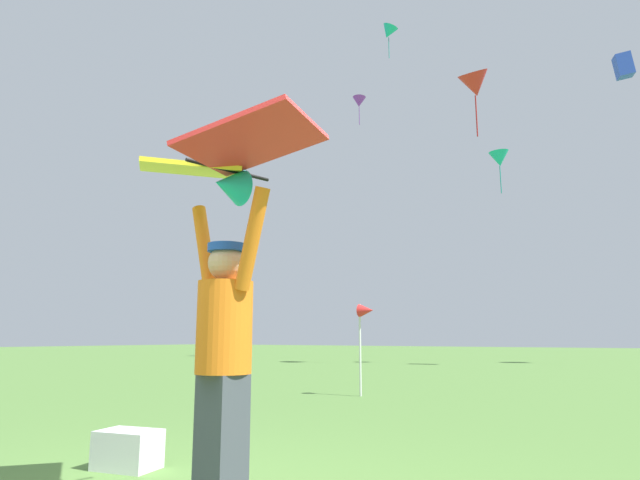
{
  "coord_description": "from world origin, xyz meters",
  "views": [
    {
      "loc": [
        2.55,
        -2.29,
        1.04
      ],
      "look_at": [
        0.24,
        1.29,
        1.81
      ],
      "focal_mm": 30.39,
      "sensor_mm": 36.0,
      "label": 1
    }
  ],
  "objects_px": {
    "held_stunt_kite": "(221,164)",
    "distant_kite_blue_overhead_distant": "(624,66)",
    "kite_flyer_person": "(224,354)",
    "distant_kite_teal_far_center": "(389,32)",
    "distant_kite_purple_high_left": "(359,102)",
    "marker_flag": "(365,316)",
    "distant_kite_teal_mid_left": "(499,159)",
    "distant_kite_red_mid_right": "(475,85)",
    "cooler_box": "(128,450)"
  },
  "relations": [
    {
      "from": "held_stunt_kite",
      "to": "distant_kite_teal_mid_left",
      "type": "height_order",
      "value": "distant_kite_teal_mid_left"
    },
    {
      "from": "marker_flag",
      "to": "kite_flyer_person",
      "type": "bearing_deg",
      "value": -69.31
    },
    {
      "from": "cooler_box",
      "to": "marker_flag",
      "type": "height_order",
      "value": "marker_flag"
    },
    {
      "from": "distant_kite_red_mid_right",
      "to": "kite_flyer_person",
      "type": "bearing_deg",
      "value": -79.22
    },
    {
      "from": "cooler_box",
      "to": "distant_kite_blue_overhead_distant",
      "type": "bearing_deg",
      "value": 67.76
    },
    {
      "from": "kite_flyer_person",
      "to": "distant_kite_blue_overhead_distant",
      "type": "relative_size",
      "value": 2.06
    },
    {
      "from": "held_stunt_kite",
      "to": "kite_flyer_person",
      "type": "bearing_deg",
      "value": 76.04
    },
    {
      "from": "distant_kite_blue_overhead_distant",
      "to": "distant_kite_teal_mid_left",
      "type": "xyz_separation_m",
      "value": [
        -4.61,
        0.21,
        -2.6
      ]
    },
    {
      "from": "held_stunt_kite",
      "to": "distant_kite_red_mid_right",
      "type": "height_order",
      "value": "distant_kite_red_mid_right"
    },
    {
      "from": "cooler_box",
      "to": "held_stunt_kite",
      "type": "bearing_deg",
      "value": -33.62
    },
    {
      "from": "kite_flyer_person",
      "to": "distant_kite_teal_mid_left",
      "type": "bearing_deg",
      "value": 98.68
    },
    {
      "from": "distant_kite_blue_overhead_distant",
      "to": "distant_kite_teal_far_center",
      "type": "relative_size",
      "value": 0.47
    },
    {
      "from": "distant_kite_teal_far_center",
      "to": "cooler_box",
      "type": "xyz_separation_m",
      "value": [
        7.17,
        -20.56,
        -16.52
      ]
    },
    {
      "from": "distant_kite_red_mid_right",
      "to": "cooler_box",
      "type": "distance_m",
      "value": 20.3
    },
    {
      "from": "held_stunt_kite",
      "to": "distant_kite_teal_far_center",
      "type": "height_order",
      "value": "distant_kite_teal_far_center"
    },
    {
      "from": "kite_flyer_person",
      "to": "distant_kite_blue_overhead_distant",
      "type": "xyz_separation_m",
      "value": [
        1.73,
        18.6,
        9.74
      ]
    },
    {
      "from": "distant_kite_blue_overhead_distant",
      "to": "distant_kite_teal_far_center",
      "type": "height_order",
      "value": "distant_kite_teal_far_center"
    },
    {
      "from": "cooler_box",
      "to": "marker_flag",
      "type": "bearing_deg",
      "value": 86.79
    },
    {
      "from": "distant_kite_teal_mid_left",
      "to": "distant_kite_teal_far_center",
      "type": "distance_m",
      "value": 10.59
    },
    {
      "from": "distant_kite_teal_far_center",
      "to": "distant_kite_blue_overhead_distant",
      "type": "bearing_deg",
      "value": -13.38
    },
    {
      "from": "distant_kite_blue_overhead_distant",
      "to": "distant_kite_teal_mid_left",
      "type": "distance_m",
      "value": 5.29
    },
    {
      "from": "kite_flyer_person",
      "to": "distant_kite_teal_far_center",
      "type": "xyz_separation_m",
      "value": [
        -8.63,
        21.07,
        15.73
      ]
    },
    {
      "from": "kite_flyer_person",
      "to": "cooler_box",
      "type": "relative_size",
      "value": 4.01
    },
    {
      "from": "distant_kite_teal_mid_left",
      "to": "distant_kite_purple_high_left",
      "type": "distance_m",
      "value": 8.68
    },
    {
      "from": "distant_kite_blue_overhead_distant",
      "to": "marker_flag",
      "type": "relative_size",
      "value": 0.57
    },
    {
      "from": "held_stunt_kite",
      "to": "distant_kite_blue_overhead_distant",
      "type": "relative_size",
      "value": 1.74
    },
    {
      "from": "marker_flag",
      "to": "held_stunt_kite",
      "type": "bearing_deg",
      "value": -69.62
    },
    {
      "from": "kite_flyer_person",
      "to": "distant_kite_red_mid_right",
      "type": "height_order",
      "value": "distant_kite_red_mid_right"
    },
    {
      "from": "kite_flyer_person",
      "to": "distant_kite_purple_high_left",
      "type": "relative_size",
      "value": 1.29
    },
    {
      "from": "distant_kite_teal_far_center",
      "to": "distant_kite_teal_mid_left",
      "type": "bearing_deg",
      "value": -21.37
    },
    {
      "from": "distant_kite_teal_far_center",
      "to": "marker_flag",
      "type": "relative_size",
      "value": 1.21
    },
    {
      "from": "held_stunt_kite",
      "to": "distant_kite_blue_overhead_distant",
      "type": "height_order",
      "value": "distant_kite_blue_overhead_distant"
    },
    {
      "from": "held_stunt_kite",
      "to": "distant_kite_purple_high_left",
      "type": "relative_size",
      "value": 1.09
    },
    {
      "from": "distant_kite_red_mid_right",
      "to": "distant_kite_purple_high_left",
      "type": "distance_m",
      "value": 7.39
    },
    {
      "from": "distant_kite_teal_mid_left",
      "to": "held_stunt_kite",
      "type": "bearing_deg",
      "value": -81.39
    },
    {
      "from": "distant_kite_purple_high_left",
      "to": "distant_kite_teal_mid_left",
      "type": "bearing_deg",
      "value": -11.48
    },
    {
      "from": "cooler_box",
      "to": "marker_flag",
      "type": "xyz_separation_m",
      "value": [
        -0.92,
        5.82,
        1.27
      ]
    },
    {
      "from": "distant_kite_blue_overhead_distant",
      "to": "marker_flag",
      "type": "height_order",
      "value": "distant_kite_blue_overhead_distant"
    },
    {
      "from": "distant_kite_purple_high_left",
      "to": "kite_flyer_person",
      "type": "bearing_deg",
      "value": -63.76
    },
    {
      "from": "distant_kite_red_mid_right",
      "to": "cooler_box",
      "type": "xyz_separation_m",
      "value": [
        1.89,
        -17.12,
        -10.75
      ]
    },
    {
      "from": "kite_flyer_person",
      "to": "distant_kite_red_mid_right",
      "type": "distance_m",
      "value": 20.52
    },
    {
      "from": "kite_flyer_person",
      "to": "distant_kite_teal_far_center",
      "type": "bearing_deg",
      "value": 112.28
    },
    {
      "from": "distant_kite_red_mid_right",
      "to": "distant_kite_purple_high_left",
      "type": "bearing_deg",
      "value": 158.32
    },
    {
      "from": "kite_flyer_person",
      "to": "distant_kite_teal_far_center",
      "type": "distance_m",
      "value": 27.68
    },
    {
      "from": "held_stunt_kite",
      "to": "distant_kite_teal_far_center",
      "type": "relative_size",
      "value": 0.82
    },
    {
      "from": "distant_kite_red_mid_right",
      "to": "distant_kite_purple_high_left",
      "type": "xyz_separation_m",
      "value": [
        -6.63,
        2.64,
        1.93
      ]
    },
    {
      "from": "kite_flyer_person",
      "to": "distant_kite_teal_far_center",
      "type": "relative_size",
      "value": 0.97
    },
    {
      "from": "distant_kite_teal_mid_left",
      "to": "distant_kite_purple_high_left",
      "type": "xyz_separation_m",
      "value": [
        -7.12,
        1.44,
        4.75
      ]
    },
    {
      "from": "held_stunt_kite",
      "to": "distant_kite_teal_mid_left",
      "type": "relative_size",
      "value": 0.92
    },
    {
      "from": "distant_kite_red_mid_right",
      "to": "distant_kite_teal_mid_left",
      "type": "height_order",
      "value": "distant_kite_red_mid_right"
    }
  ]
}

